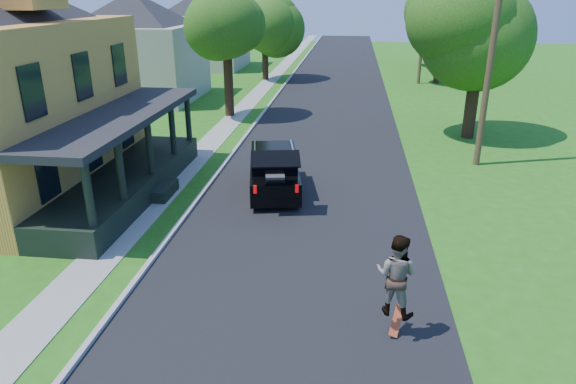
# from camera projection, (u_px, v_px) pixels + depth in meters

# --- Properties ---
(ground) EXTENTS (140.00, 140.00, 0.00)m
(ground) POSITION_uv_depth(u_px,v_px,m) (288.00, 293.00, 13.05)
(ground) COLOR #285F13
(ground) RESTS_ON ground
(street) EXTENTS (8.00, 120.00, 0.02)m
(street) POSITION_uv_depth(u_px,v_px,m) (328.00, 116.00, 31.52)
(street) COLOR black
(street) RESTS_ON ground
(curb) EXTENTS (0.15, 120.00, 0.12)m
(curb) POSITION_uv_depth(u_px,v_px,m) (263.00, 114.00, 31.98)
(curb) COLOR #9E9F99
(curb) RESTS_ON ground
(sidewalk) EXTENTS (1.30, 120.00, 0.03)m
(sidewalk) POSITION_uv_depth(u_px,v_px,m) (239.00, 113.00, 32.16)
(sidewalk) COLOR gray
(sidewalk) RESTS_ON ground
(front_walk) EXTENTS (6.50, 1.20, 0.03)m
(front_walk) POSITION_uv_depth(u_px,v_px,m) (62.00, 191.00, 19.68)
(front_walk) COLOR gray
(front_walk) RESTS_ON ground
(neighbor_house_mid) EXTENTS (12.78, 12.78, 8.30)m
(neighbor_house_mid) POSITION_uv_depth(u_px,v_px,m) (136.00, 37.00, 35.22)
(neighbor_house_mid) COLOR #B0AA9C
(neighbor_house_mid) RESTS_ON ground
(neighbor_house_far) EXTENTS (12.78, 12.78, 8.30)m
(neighbor_house_far) POSITION_uv_depth(u_px,v_px,m) (201.00, 23.00, 50.00)
(neighbor_house_far) COLOR #B0AA9C
(neighbor_house_far) RESTS_ON ground
(black_suv) EXTENTS (2.50, 4.84, 2.15)m
(black_suv) POSITION_uv_depth(u_px,v_px,m) (274.00, 171.00, 19.37)
(black_suv) COLOR black
(black_suv) RESTS_ON ground
(skateboarder) EXTENTS (1.11, 1.00, 1.88)m
(skateboarder) POSITION_uv_depth(u_px,v_px,m) (396.00, 275.00, 10.97)
(skateboarder) COLOR black
(skateboarder) RESTS_ON ground
(skateboard) EXTENTS (0.38, 0.58, 0.54)m
(skateboard) POSITION_uv_depth(u_px,v_px,m) (397.00, 321.00, 11.46)
(skateboard) COLOR #A5300E
(skateboard) RESTS_ON ground
(tree_left_mid) EXTENTS (5.11, 4.83, 7.75)m
(tree_left_mid) POSITION_uv_depth(u_px,v_px,m) (226.00, 26.00, 29.68)
(tree_left_mid) COLOR black
(tree_left_mid) RESTS_ON ground
(tree_left_far) EXTENTS (6.71, 6.84, 7.89)m
(tree_left_far) POSITION_uv_depth(u_px,v_px,m) (264.00, 19.00, 42.51)
(tree_left_far) COLOR black
(tree_left_far) RESTS_ON ground
(tree_right_near) EXTENTS (7.50, 7.72, 8.79)m
(tree_right_near) POSITION_uv_depth(u_px,v_px,m) (481.00, 26.00, 24.95)
(tree_right_near) COLOR black
(tree_right_near) RESTS_ON ground
(tree_right_mid) EXTENTS (5.82, 5.60, 8.02)m
(tree_right_mid) POSITION_uv_depth(u_px,v_px,m) (442.00, 17.00, 40.85)
(tree_right_mid) COLOR black
(tree_right_mid) RESTS_ON ground
(tree_right_far) EXTENTS (7.46, 7.61, 8.75)m
(tree_right_far) POSITION_uv_depth(u_px,v_px,m) (439.00, 9.00, 50.35)
(tree_right_far) COLOR black
(tree_right_far) RESTS_ON ground
(utility_pole_near) EXTENTS (1.65, 0.53, 10.09)m
(utility_pole_near) POSITION_uv_depth(u_px,v_px,m) (493.00, 43.00, 20.84)
(utility_pole_near) COLOR #483221
(utility_pole_near) RESTS_ON ground
(utility_pole_far) EXTENTS (1.57, 0.53, 8.33)m
(utility_pole_far) POSITION_uv_depth(u_px,v_px,m) (423.00, 29.00, 40.94)
(utility_pole_far) COLOR #483221
(utility_pole_far) RESTS_ON ground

